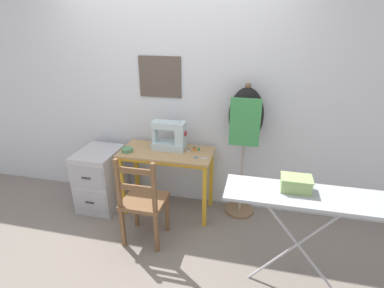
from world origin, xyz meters
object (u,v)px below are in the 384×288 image
Objects in this scene: ironing_board at (305,200)px; fabric_bowl at (127,150)px; thread_spool_near_machine at (188,150)px; wooden_chair at (143,202)px; sewing_machine at (171,137)px; dress_form at (245,122)px; filing_cabinet at (101,179)px; thread_spool_mid_table at (194,149)px; thread_spool_far_edge at (199,149)px; scissors at (199,158)px; storage_box at (296,184)px.

fabric_bowl is at bearing 157.83° from ironing_board.
wooden_chair is (-0.30, -0.59, -0.31)m from thread_spool_near_machine.
sewing_machine is 0.77m from wooden_chair.
fabric_bowl is 3.47× the size of thread_spool_near_machine.
dress_form is (0.57, 0.10, 0.32)m from thread_spool_near_machine.
fabric_bowl is 0.64m from wooden_chair.
thread_spool_mid_table is at bearing 8.00° from filing_cabinet.
thread_spool_near_machine is 1.02× the size of thread_spool_far_edge.
ironing_board is at bearing -34.32° from sewing_machine.
thread_spool_far_edge is 0.05× the size of filing_cabinet.
scissors is 1.19m from ironing_board.
storage_box is at bearing -21.73° from fabric_bowl.
thread_spool_mid_table is 0.05× the size of wooden_chair.
storage_box is (0.95, -0.84, 0.18)m from thread_spool_mid_table.
fabric_bowl is 1.78m from storage_box.
storage_box is at bearing -64.26° from dress_form.
thread_spool_far_edge is at bearing 8.71° from filing_cabinet.
ironing_board is at bearing -40.71° from thread_spool_mid_table.
thread_spool_near_machine is 0.05× the size of filing_cabinet.
sewing_machine reaches higher than thread_spool_near_machine.
thread_spool_mid_table reaches higher than fabric_bowl.
dress_form reaches higher than thread_spool_far_edge.
filing_cabinet is at bearing 179.51° from scissors.
filing_cabinet is at bearing -172.15° from dress_form.
thread_spool_near_machine is 0.03× the size of ironing_board.
thread_spool_mid_table is 1.35m from ironing_board.
wooden_chair is 4.19× the size of storage_box.
scissors is at bearing 142.67° from ironing_board.
sewing_machine is 0.24m from thread_spool_near_machine.
fabric_bowl is 0.72m from thread_spool_mid_table.
storage_box is at bearing -18.63° from filing_cabinet.
storage_box reaches higher than thread_spool_mid_table.
fabric_bowl is 2.86× the size of thread_spool_mid_table.
thread_spool_far_edge is 0.03× the size of ironing_board.
thread_spool_far_edge is 0.83m from wooden_chair.
scissors is 0.14× the size of wooden_chair.
scissors reaches higher than filing_cabinet.
ironing_board is (0.94, -0.72, 0.09)m from scissors.
dress_form is at bearing 27.84° from scissors.
thread_spool_near_machine is at bearing 141.49° from storage_box.
sewing_machine reaches higher than storage_box.
ironing_board is at bearing -38.08° from thread_spool_near_machine.
thread_spool_mid_table reaches higher than scissors.
storage_box is (1.21, -0.83, 0.05)m from sewing_machine.
thread_spool_near_machine is at bearing -7.52° from sewing_machine.
scissors is at bearing -0.49° from filing_cabinet.
sewing_machine is 2.80× the size of scissors.
wooden_chair is 0.63× the size of dress_form.
ironing_board is at bearing -42.71° from thread_spool_far_edge.
sewing_machine is 10.51× the size of thread_spool_far_edge.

